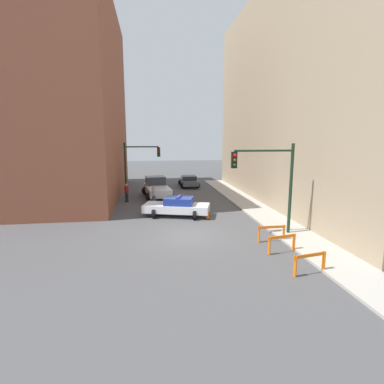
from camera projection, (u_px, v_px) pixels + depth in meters
ground_plane at (188, 236)px, 17.36m from camera, size 120.00×120.00×0.00m
sidewalk_right at (289, 230)px, 18.22m from camera, size 2.40×44.00×0.12m
building_corner_left at (40, 101)px, 27.74m from camera, size 14.00×20.00×17.94m
building_right at (332, 97)px, 25.42m from camera, size 12.00×28.00×18.19m
traffic_light_near at (272, 175)px, 16.91m from camera, size 3.64×0.35×5.20m
traffic_light_far at (137, 162)px, 28.64m from camera, size 3.44×0.35×5.20m
police_car at (177, 206)px, 21.73m from camera, size 5.03×3.15×1.52m
white_truck at (157, 188)px, 28.84m from camera, size 3.04×5.60×1.90m
parked_car_near at (189, 181)px, 35.08m from camera, size 2.29×4.31×1.31m
pedestrian_crossing at (154, 195)px, 25.37m from camera, size 0.46×0.46×1.66m
pedestrian_corner at (127, 193)px, 26.49m from camera, size 0.44×0.44×1.66m
barrier_front at (310, 260)px, 12.39m from camera, size 1.58×0.43×0.90m
barrier_mid at (282, 241)px, 14.72m from camera, size 1.58×0.44×0.90m
barrier_back at (272, 231)px, 16.33m from camera, size 1.60×0.19×0.90m
traffic_cone at (208, 215)px, 21.01m from camera, size 0.36×0.36×0.66m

